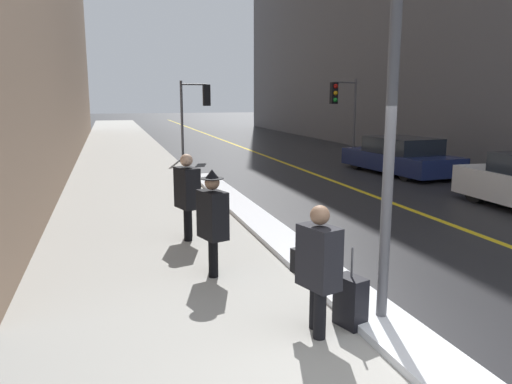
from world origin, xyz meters
The scene contains 12 objects.
ground_plane centered at (0.00, 0.00, 0.00)m, with size 160.00×160.00×0.00m, color #232326.
sidewalk_slab centered at (-2.00, 15.00, 0.01)m, with size 4.00×80.00×0.01m.
road_centre_stripe centered at (4.00, 15.00, 0.00)m, with size 0.16×80.00×0.00m.
snow_bank_curb centered at (0.21, 5.71, 0.05)m, with size 0.72×13.45×0.10m.
lamp_post centered at (0.24, 1.03, 3.21)m, with size 0.28×0.28×5.43m.
traffic_light_near centered at (1.05, 17.73, 2.35)m, with size 1.31×0.36×3.27m.
traffic_light_far centered at (6.97, 16.02, 2.41)m, with size 1.31×0.44×3.35m.
pedestrian_trailing centered at (-0.58, 1.01, 0.81)m, with size 0.41×0.71×1.46m.
pedestrian_in_fedora centered at (-1.30, 3.18, 0.86)m, with size 0.41×0.55×1.58m.
pedestrian_nearside centered at (-1.37, 5.15, 0.88)m, with size 0.44×0.58×1.59m.
parked_car_navy centered at (6.88, 11.19, 0.58)m, with size 2.27×4.65×1.25m.
rolling_suitcase centered at (-0.15, 1.06, 0.30)m, with size 0.32×0.41×0.95m.
Camera 1 is at (-2.68, -3.75, 2.59)m, focal length 35.00 mm.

